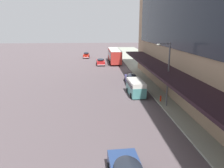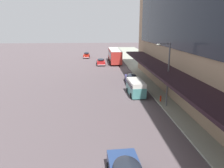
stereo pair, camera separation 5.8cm
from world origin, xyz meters
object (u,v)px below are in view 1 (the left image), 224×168
(transit_bus_kerbside_front, at_px, (114,55))
(sedan_trailing_mid, at_px, (131,79))
(vw_van, at_px, (136,87))
(fire_hydrant, at_px, (161,98))
(sedan_oncoming_front, at_px, (86,55))
(street_lamp, at_px, (167,70))
(sedan_second_near, at_px, (101,62))

(transit_bus_kerbside_front, xyz_separation_m, sedan_trailing_mid, (0.80, -20.95, -1.16))
(vw_van, distance_m, fire_hydrant, 4.08)
(sedan_oncoming_front, xyz_separation_m, street_lamp, (10.05, -41.43, 3.36))
(transit_bus_kerbside_front, bearing_deg, vw_van, -89.28)
(transit_bus_kerbside_front, relative_size, sedan_second_near, 2.45)
(sedan_trailing_mid, relative_size, vw_van, 0.95)
(transit_bus_kerbside_front, xyz_separation_m, street_lamp, (2.73, -31.90, 2.25))
(sedan_second_near, bearing_deg, sedan_trailing_mid, -76.27)
(street_lamp, relative_size, fire_hydrant, 9.87)
(sedan_oncoming_front, distance_m, street_lamp, 42.76)
(transit_bus_kerbside_front, relative_size, sedan_oncoming_front, 2.64)
(sedan_trailing_mid, xyz_separation_m, vw_van, (-0.46, -6.07, 0.33))
(sedan_trailing_mid, height_order, street_lamp, street_lamp)
(sedan_oncoming_front, bearing_deg, transit_bus_kerbside_front, -52.47)
(sedan_second_near, bearing_deg, street_lamp, -77.69)
(street_lamp, bearing_deg, sedan_trailing_mid, 99.97)
(sedan_second_near, bearing_deg, sedan_oncoming_front, 106.54)
(sedan_oncoming_front, bearing_deg, sedan_trailing_mid, -75.08)
(transit_bus_kerbside_front, xyz_separation_m, sedan_oncoming_front, (-7.32, 9.53, -1.11))
(sedan_trailing_mid, relative_size, fire_hydrant, 6.29)
(street_lamp, height_order, fire_hydrant, street_lamp)
(sedan_oncoming_front, distance_m, vw_van, 37.35)
(sedan_trailing_mid, bearing_deg, street_lamp, -80.03)
(transit_bus_kerbside_front, distance_m, street_lamp, 32.09)
(fire_hydrant, bearing_deg, vw_van, 126.48)
(transit_bus_kerbside_front, distance_m, sedan_second_near, 4.91)
(sedan_trailing_mid, xyz_separation_m, fire_hydrant, (1.94, -9.32, -0.27))
(transit_bus_kerbside_front, distance_m, vw_van, 27.04)
(vw_van, height_order, street_lamp, street_lamp)
(sedan_trailing_mid, height_order, sedan_oncoming_front, sedan_oncoming_front)
(vw_van, bearing_deg, street_lamp, -63.92)
(sedan_oncoming_front, height_order, vw_van, vw_van)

